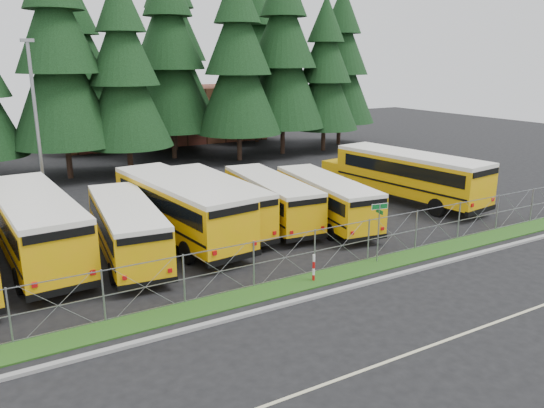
{
  "coord_description": "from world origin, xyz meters",
  "views": [
    {
      "loc": [
        -13.42,
        -18.79,
        9.06
      ],
      "look_at": [
        -0.25,
        4.0,
        1.84
      ],
      "focal_mm": 35.0,
      "sensor_mm": 36.0,
      "label": 1
    }
  ],
  "objects_px": {
    "bus_2": "(126,229)",
    "bus_5": "(268,200)",
    "bus_6": "(323,200)",
    "street_sign": "(379,220)",
    "bus_3": "(176,209)",
    "light_standard": "(37,124)",
    "bus_east": "(404,177)",
    "bus_1": "(34,227)",
    "striped_bollard": "(314,268)",
    "bus_4": "(211,203)"
  },
  "relations": [
    {
      "from": "bus_3",
      "to": "striped_bollard",
      "type": "bearing_deg",
      "value": -76.46
    },
    {
      "from": "bus_2",
      "to": "bus_5",
      "type": "height_order",
      "value": "bus_2"
    },
    {
      "from": "bus_4",
      "to": "striped_bollard",
      "type": "distance_m",
      "value": 8.92
    },
    {
      "from": "bus_4",
      "to": "bus_6",
      "type": "distance_m",
      "value": 6.31
    },
    {
      "from": "bus_east",
      "to": "bus_2",
      "type": "bearing_deg",
      "value": 175.91
    },
    {
      "from": "bus_3",
      "to": "bus_6",
      "type": "height_order",
      "value": "bus_3"
    },
    {
      "from": "bus_6",
      "to": "striped_bollard",
      "type": "height_order",
      "value": "bus_6"
    },
    {
      "from": "bus_6",
      "to": "street_sign",
      "type": "relative_size",
      "value": 3.59
    },
    {
      "from": "bus_3",
      "to": "bus_5",
      "type": "relative_size",
      "value": 1.19
    },
    {
      "from": "bus_1",
      "to": "light_standard",
      "type": "xyz_separation_m",
      "value": [
        1.43,
        7.44,
        3.89
      ]
    },
    {
      "from": "light_standard",
      "to": "bus_4",
      "type": "bearing_deg",
      "value": -42.99
    },
    {
      "from": "bus_5",
      "to": "striped_bollard",
      "type": "height_order",
      "value": "bus_5"
    },
    {
      "from": "bus_5",
      "to": "light_standard",
      "type": "height_order",
      "value": "light_standard"
    },
    {
      "from": "bus_2",
      "to": "bus_4",
      "type": "distance_m",
      "value": 5.62
    },
    {
      "from": "bus_6",
      "to": "bus_east",
      "type": "relative_size",
      "value": 0.82
    },
    {
      "from": "bus_1",
      "to": "bus_2",
      "type": "distance_m",
      "value": 4.11
    },
    {
      "from": "bus_2",
      "to": "light_standard",
      "type": "relative_size",
      "value": 1.02
    },
    {
      "from": "bus_6",
      "to": "bus_east",
      "type": "distance_m",
      "value": 7.52
    },
    {
      "from": "bus_5",
      "to": "street_sign",
      "type": "xyz_separation_m",
      "value": [
        1.26,
        -7.92,
        0.7
      ]
    },
    {
      "from": "bus_east",
      "to": "light_standard",
      "type": "relative_size",
      "value": 1.22
    },
    {
      "from": "bus_2",
      "to": "bus_6",
      "type": "distance_m",
      "value": 11.17
    },
    {
      "from": "bus_2",
      "to": "light_standard",
      "type": "height_order",
      "value": "light_standard"
    },
    {
      "from": "bus_2",
      "to": "bus_3",
      "type": "relative_size",
      "value": 0.86
    },
    {
      "from": "bus_6",
      "to": "street_sign",
      "type": "xyz_separation_m",
      "value": [
        -1.42,
        -6.33,
        0.71
      ]
    },
    {
      "from": "bus_1",
      "to": "bus_5",
      "type": "xyz_separation_m",
      "value": [
        12.24,
        -0.21,
        -0.27
      ]
    },
    {
      "from": "bus_1",
      "to": "bus_4",
      "type": "bearing_deg",
      "value": -1.13
    },
    {
      "from": "bus_6",
      "to": "light_standard",
      "type": "xyz_separation_m",
      "value": [
        -13.49,
        9.24,
        4.18
      ]
    },
    {
      "from": "bus_1",
      "to": "bus_3",
      "type": "distance_m",
      "value": 6.76
    },
    {
      "from": "bus_2",
      "to": "light_standard",
      "type": "distance_m",
      "value": 10.25
    },
    {
      "from": "bus_2",
      "to": "bus_4",
      "type": "bearing_deg",
      "value": 26.62
    },
    {
      "from": "bus_2",
      "to": "bus_5",
      "type": "xyz_separation_m",
      "value": [
        8.48,
        1.43,
        -0.02
      ]
    },
    {
      "from": "bus_1",
      "to": "bus_6",
      "type": "bearing_deg",
      "value": -10.45
    },
    {
      "from": "light_standard",
      "to": "street_sign",
      "type": "bearing_deg",
      "value": -52.2
    },
    {
      "from": "bus_4",
      "to": "bus_3",
      "type": "bearing_deg",
      "value": -165.31
    },
    {
      "from": "bus_6",
      "to": "street_sign",
      "type": "bearing_deg",
      "value": -95.46
    },
    {
      "from": "bus_east",
      "to": "bus_6",
      "type": "bearing_deg",
      "value": -177.63
    },
    {
      "from": "street_sign",
      "to": "bus_1",
      "type": "bearing_deg",
      "value": 148.94
    },
    {
      "from": "bus_4",
      "to": "bus_6",
      "type": "height_order",
      "value": "bus_4"
    },
    {
      "from": "bus_5",
      "to": "bus_6",
      "type": "relative_size",
      "value": 1.01
    },
    {
      "from": "bus_1",
      "to": "bus_2",
      "type": "relative_size",
      "value": 1.18
    },
    {
      "from": "striped_bollard",
      "to": "bus_1",
      "type": "bearing_deg",
      "value": 139.0
    },
    {
      "from": "bus_3",
      "to": "light_standard",
      "type": "relative_size",
      "value": 1.19
    },
    {
      "from": "bus_1",
      "to": "striped_bollard",
      "type": "xyz_separation_m",
      "value": [
        9.74,
        -8.47,
        -1.01
      ]
    },
    {
      "from": "bus_5",
      "to": "street_sign",
      "type": "height_order",
      "value": "street_sign"
    },
    {
      "from": "bus_2",
      "to": "bus_4",
      "type": "height_order",
      "value": "bus_4"
    },
    {
      "from": "striped_bollard",
      "to": "light_standard",
      "type": "bearing_deg",
      "value": 117.6
    },
    {
      "from": "bus_5",
      "to": "bus_3",
      "type": "bearing_deg",
      "value": -173.92
    },
    {
      "from": "light_standard",
      "to": "bus_2",
      "type": "bearing_deg",
      "value": -75.61
    },
    {
      "from": "bus_east",
      "to": "bus_3",
      "type": "bearing_deg",
      "value": 171.6
    },
    {
      "from": "bus_4",
      "to": "street_sign",
      "type": "relative_size",
      "value": 3.88
    }
  ]
}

